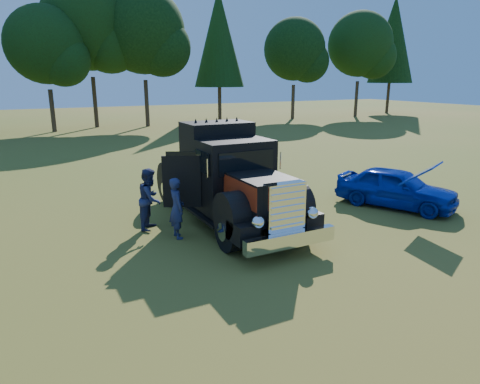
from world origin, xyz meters
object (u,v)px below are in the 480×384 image
at_px(diamond_t_truck, 229,182).
at_px(hotrod_coupe, 396,187).
at_px(spectator_near, 177,208).
at_px(spectator_far, 150,199).

height_order(diamond_t_truck, hotrod_coupe, diamond_t_truck).
distance_m(diamond_t_truck, hotrod_coupe, 5.94).
distance_m(hotrod_coupe, spectator_near, 7.69).
height_order(diamond_t_truck, spectator_near, diamond_t_truck).
bearing_deg(spectator_near, spectator_far, 23.50).
xyz_separation_m(diamond_t_truck, spectator_near, (-1.88, -0.53, -0.42)).
distance_m(diamond_t_truck, spectator_near, 2.00).
bearing_deg(spectator_near, hotrod_coupe, -93.56).
xyz_separation_m(diamond_t_truck, hotrod_coupe, (5.78, -1.20, -0.59)).
xyz_separation_m(hotrod_coupe, spectator_near, (-7.66, 0.67, 0.17)).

